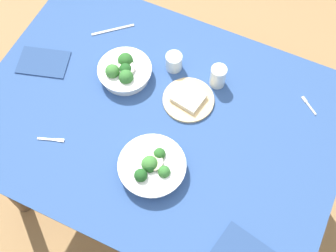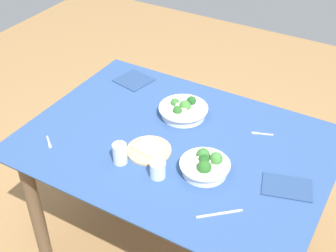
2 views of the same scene
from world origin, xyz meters
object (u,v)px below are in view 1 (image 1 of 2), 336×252
water_glass_side (218,76)px  table_knife_left (113,30)px  bread_side_plate (188,99)px  broccoli_bowl_far (124,71)px  water_glass_center (174,62)px  fork_by_far_bowl (308,105)px  fork_by_near_bowl (52,140)px  napkin_folded_lower (43,62)px  broccoli_bowl_near (152,167)px

water_glass_side → table_knife_left: bearing=173.3°
bread_side_plate → table_knife_left: bread_side_plate is taller
broccoli_bowl_far → water_glass_center: broccoli_bowl_far is taller
water_glass_center → fork_by_far_bowl: water_glass_center is taller
water_glass_side → fork_by_far_bowl: size_ratio=1.24×
fork_by_far_bowl → table_knife_left: 0.89m
fork_by_near_bowl → table_knife_left: (-0.04, 0.57, -0.00)m
water_glass_center → table_knife_left: size_ratio=0.40×
water_glass_side → fork_by_far_bowl: 0.38m
table_knife_left → napkin_folded_lower: napkin_folded_lower is taller
water_glass_side → table_knife_left: water_glass_side is taller
water_glass_center → fork_by_far_bowl: (0.56, 0.06, -0.04)m
water_glass_side → napkin_folded_lower: 0.73m
napkin_folded_lower → broccoli_bowl_near: bearing=-21.1°
broccoli_bowl_far → napkin_folded_lower: broccoli_bowl_far is taller
bread_side_plate → water_glass_side: 0.15m
broccoli_bowl_far → fork_by_near_bowl: (-0.12, -0.38, -0.03)m
bread_side_plate → table_knife_left: 0.48m
broccoli_bowl_far → fork_by_far_bowl: bearing=14.6°
broccoli_bowl_near → water_glass_side: 0.46m
water_glass_side → water_glass_center: bearing=-178.9°
bread_side_plate → fork_by_far_bowl: 0.48m
broccoli_bowl_far → table_knife_left: (-0.16, 0.19, -0.03)m
water_glass_center → broccoli_bowl_near: bearing=-75.0°
water_glass_center → table_knife_left: (-0.32, 0.06, -0.04)m
broccoli_bowl_far → fork_by_near_bowl: 0.40m
fork_by_near_bowl → napkin_folded_lower: 0.37m
water_glass_center → fork_by_near_bowl: bearing=-119.1°
broccoli_bowl_far → bread_side_plate: (0.28, 0.00, -0.03)m
water_glass_side → bread_side_plate: bearing=-119.6°
broccoli_bowl_far → table_knife_left: size_ratio=1.16×
broccoli_bowl_near → napkin_folded_lower: (-0.63, 0.24, -0.03)m
bread_side_plate → fork_by_near_bowl: 0.55m
table_knife_left → fork_by_near_bowl: bearing=52.5°
broccoli_bowl_near → napkin_folded_lower: broccoli_bowl_near is taller
broccoli_bowl_far → table_knife_left: 0.25m
fork_by_near_bowl → napkin_folded_lower: size_ratio=0.49×
fork_by_far_bowl → napkin_folded_lower: bearing=52.4°
broccoli_bowl_near → fork_by_far_bowl: bearing=49.5°
fork_by_far_bowl → fork_by_near_bowl: same height
water_glass_side → fork_by_near_bowl: water_glass_side is taller
fork_by_far_bowl → napkin_folded_lower: napkin_folded_lower is taller
fork_by_far_bowl → water_glass_side: bearing=47.0°
water_glass_side → broccoli_bowl_far: bearing=-159.9°
fork_by_far_bowl → napkin_folded_lower: 1.10m
broccoli_bowl_far → water_glass_side: size_ratio=2.23×
fork_by_far_bowl → table_knife_left: bearing=37.8°
table_knife_left → broccoli_bowl_far: bearing=88.1°
broccoli_bowl_far → water_glass_center: (0.16, 0.13, 0.00)m
bread_side_plate → fork_by_near_bowl: bread_side_plate is taller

